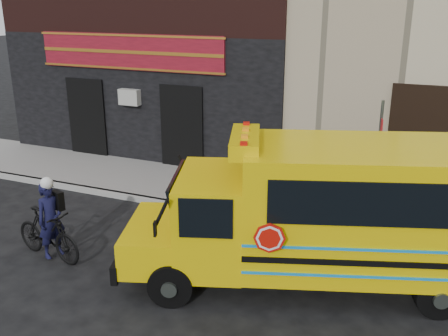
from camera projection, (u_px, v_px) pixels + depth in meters
ground at (202, 269)px, 10.09m from camera, size 120.00×120.00×0.00m
curb at (246, 217)px, 12.34m from camera, size 40.00×0.20×0.15m
sidewalk at (266, 196)px, 13.65m from camera, size 40.00×3.00×0.15m
school_bus at (330, 210)px, 9.13m from camera, size 7.22×4.23×2.92m
sign_pole at (377, 162)px, 11.23m from camera, size 0.10×0.27×3.11m
bicycle at (48, 234)px, 10.36m from camera, size 1.89×0.81×1.10m
cyclist at (51, 222)px, 10.30m from camera, size 0.57×0.69×1.64m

